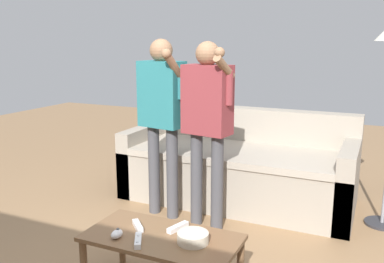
% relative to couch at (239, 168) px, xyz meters
% --- Properties ---
extents(couch, '(2.13, 0.95, 0.84)m').
position_rel_couch_xyz_m(couch, '(0.00, 0.00, 0.00)').
color(couch, '#9E9384').
rests_on(couch, ground).
extents(coffee_table, '(0.91, 0.46, 0.38)m').
position_rel_couch_xyz_m(coffee_table, '(0.09, -1.70, 0.03)').
color(coffee_table, brown).
rests_on(coffee_table, ground).
extents(snack_bowl, '(0.18, 0.18, 0.06)m').
position_rel_couch_xyz_m(snack_bowl, '(0.29, -1.70, 0.11)').
color(snack_bowl, beige).
rests_on(snack_bowl, coffee_table).
extents(game_remote_nunchuk, '(0.06, 0.09, 0.05)m').
position_rel_couch_xyz_m(game_remote_nunchuk, '(-0.13, -1.83, 0.10)').
color(game_remote_nunchuk, white).
rests_on(game_remote_nunchuk, coffee_table).
extents(player_left, '(0.44, 0.37, 1.52)m').
position_rel_couch_xyz_m(player_left, '(-0.47, -0.65, 0.65)').
color(player_left, '#47474C').
rests_on(player_left, ground).
extents(player_center, '(0.44, 0.35, 1.50)m').
position_rel_couch_xyz_m(player_center, '(-0.04, -0.71, 0.64)').
color(player_center, '#47474C').
rests_on(player_center, ground).
extents(game_remote_wand_near, '(0.11, 0.16, 0.03)m').
position_rel_couch_xyz_m(game_remote_wand_near, '(0.01, -1.84, 0.09)').
color(game_remote_wand_near, white).
rests_on(game_remote_wand_near, coffee_table).
extents(game_remote_wand_far, '(0.08, 0.16, 0.03)m').
position_rel_couch_xyz_m(game_remote_wand_far, '(0.14, -1.59, 0.09)').
color(game_remote_wand_far, white).
rests_on(game_remote_wand_far, coffee_table).
extents(game_remote_wand_spare, '(0.13, 0.13, 0.03)m').
position_rel_couch_xyz_m(game_remote_wand_spare, '(-0.09, -1.67, 0.09)').
color(game_remote_wand_spare, white).
rests_on(game_remote_wand_spare, coffee_table).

